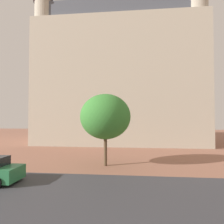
{
  "coord_description": "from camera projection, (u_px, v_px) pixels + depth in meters",
  "views": [
    {
      "loc": [
        1.37,
        -2.07,
        3.86
      ],
      "look_at": [
        -0.06,
        11.28,
        4.29
      ],
      "focal_mm": 32.38,
      "sensor_mm": 36.0,
      "label": 1
    }
  ],
  "objects": [
    {
      "name": "street_asphalt_strip",
      "position": [
        105.0,
        201.0,
        9.47
      ],
      "size": [
        120.0,
        8.59,
        0.0
      ],
      "primitive_type": "cube",
      "color": "#38383D",
      "rests_on": "ground_plane"
    },
    {
      "name": "landmark_building",
      "position": [
        119.0,
        75.0,
        34.33
      ],
      "size": [
        25.06,
        15.2,
        37.63
      ],
      "color": "#B2A893",
      "rests_on": "ground_plane"
    },
    {
      "name": "tree_curb_far",
      "position": [
        105.0,
        117.0,
        16.6
      ],
      "size": [
        4.14,
        4.14,
        5.88
      ],
      "color": "brown",
      "rests_on": "ground_plane"
    },
    {
      "name": "ground_plane",
      "position": [
        111.0,
        183.0,
        12.02
      ],
      "size": [
        120.0,
        120.0,
        0.0
      ],
      "primitive_type": "plane",
      "color": "#93604C"
    }
  ]
}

